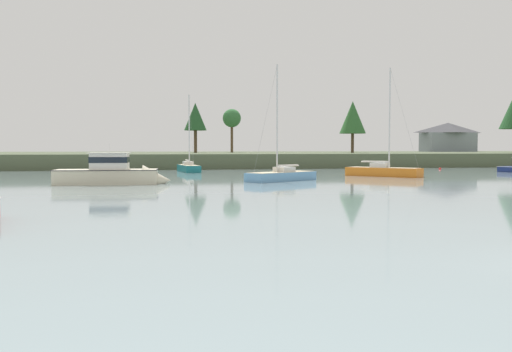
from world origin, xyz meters
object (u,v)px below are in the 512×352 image
Objects in this scene: cruiser_cream at (118,177)px; dinghy_yellow at (510,168)px; sailboat_skyblue at (281,178)px; sailboat_orange at (383,174)px; mooring_buoy_red at (440,169)px; sailboat_teal at (189,170)px; mooring_buoy_green at (293,172)px.

dinghy_yellow is at bearing 22.63° from cruiser_cream.
sailboat_skyblue is 14.12m from sailboat_orange.
mooring_buoy_red is (29.24, 22.50, -0.17)m from sailboat_skyblue.
sailboat_teal is at bearing 141.76° from sailboat_orange.
mooring_buoy_green is (-7.53, 9.69, -0.18)m from sailboat_orange.
mooring_buoy_red is at bearing 37.57° from sailboat_skyblue.
mooring_buoy_red is (-10.54, 1.23, -0.04)m from dinghy_yellow.
sailboat_orange is at bearing -38.24° from sailboat_teal.
mooring_buoy_green is at bearing -163.72° from mooring_buoy_red.
cruiser_cream is 0.94× the size of sailboat_teal.
sailboat_skyblue is at bearing -71.68° from sailboat_teal.
dinghy_yellow is (39.78, 21.26, -0.12)m from sailboat_skyblue.
mooring_buoy_green is 1.24× the size of mooring_buoy_red.
sailboat_teal reaches higher than mooring_buoy_green.
dinghy_yellow is 6.47× the size of mooring_buoy_red.
dinghy_yellow is 31.03m from sailboat_orange.
sailboat_orange reaches higher than sailboat_teal.
dinghy_yellow is 10.61m from mooring_buoy_red.
sailboat_teal is at bearing -178.57° from mooring_buoy_red.
sailboat_orange is at bearing -134.49° from mooring_buoy_red.
sailboat_skyblue is 36.90m from mooring_buoy_red.
dinghy_yellow is at bearing 29.84° from sailboat_orange.
sailboat_skyblue reaches higher than mooring_buoy_green.
mooring_buoy_red is (23.91, 6.98, -0.02)m from mooring_buoy_green.
mooring_buoy_green is (12.48, -6.07, -0.15)m from sailboat_teal.
sailboat_orange is at bearing 14.82° from cruiser_cream.
mooring_buoy_red is at bearing 16.28° from mooring_buoy_green.
sailboat_skyblue is 4.08× the size of dinghy_yellow.
sailboat_skyblue is 16.40m from mooring_buoy_green.
sailboat_orange is 23.38m from mooring_buoy_red.
cruiser_cream is 22.92× the size of mooring_buoy_red.
sailboat_skyblue reaches higher than sailboat_teal.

